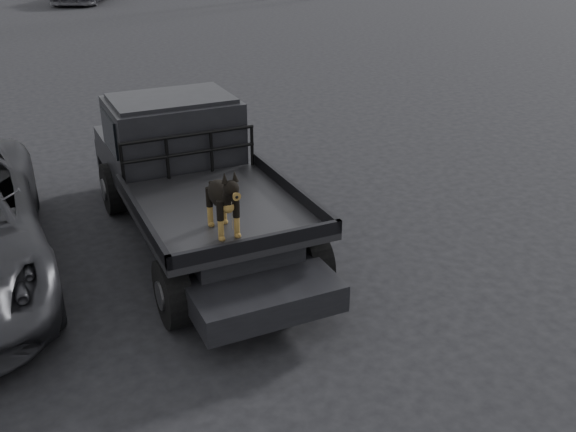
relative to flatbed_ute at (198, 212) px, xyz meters
name	(u,v)px	position (x,y,z in m)	size (l,w,h in m)	color
ground	(253,299)	(0.12, -1.63, -0.46)	(120.00, 120.00, 0.00)	black
flatbed_ute	(198,212)	(0.00, 0.00, 0.00)	(2.00, 5.40, 0.92)	black
ute_cab	(173,127)	(0.00, 0.95, 0.90)	(1.72, 1.30, 0.88)	black
headache_rack	(190,155)	(0.00, 0.20, 0.74)	(1.80, 0.08, 0.55)	black
dog	(222,200)	(-0.17, -1.56, 0.83)	(0.32, 0.60, 0.74)	black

